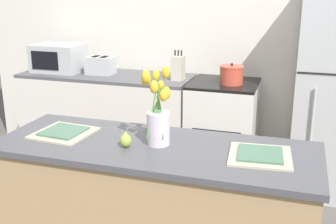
{
  "coord_description": "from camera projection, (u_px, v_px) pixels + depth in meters",
  "views": [
    {
      "loc": [
        0.73,
        -2.05,
        1.75
      ],
      "look_at": [
        0.0,
        0.25,
        1.01
      ],
      "focal_mm": 45.0,
      "sensor_mm": 36.0,
      "label": 1
    }
  ],
  "objects": [
    {
      "name": "microwave",
      "position": [
        59.0,
        58.0,
        4.2
      ],
      "size": [
        0.48,
        0.37,
        0.27
      ],
      "color": "#B7BABC",
      "rests_on": "back_counter"
    },
    {
      "name": "cooking_pot",
      "position": [
        231.0,
        75.0,
        3.67
      ],
      "size": [
        0.21,
        0.21,
        0.18
      ],
      "color": "#CC4C38",
      "rests_on": "stove_range"
    },
    {
      "name": "pear_figurine",
      "position": [
        126.0,
        140.0,
        2.3
      ],
      "size": [
        0.06,
        0.06,
        0.11
      ],
      "color": "#9EBC47",
      "rests_on": "kitchen_island"
    },
    {
      "name": "toaster",
      "position": [
        100.0,
        65.0,
        4.07
      ],
      "size": [
        0.28,
        0.18,
        0.17
      ],
      "color": "#B7BABC",
      "rests_on": "back_counter"
    },
    {
      "name": "back_wall",
      "position": [
        223.0,
        28.0,
        4.02
      ],
      "size": [
        5.2,
        0.08,
        2.7
      ],
      "color": "silver",
      "rests_on": "ground_plane"
    },
    {
      "name": "knife_block",
      "position": [
        178.0,
        68.0,
        3.83
      ],
      "size": [
        0.1,
        0.14,
        0.27
      ],
      "color": "beige",
      "rests_on": "back_counter"
    },
    {
      "name": "plate_setting_left",
      "position": [
        64.0,
        132.0,
        2.5
      ],
      "size": [
        0.34,
        0.34,
        0.02
      ],
      "color": "beige",
      "rests_on": "kitchen_island"
    },
    {
      "name": "plate_setting_right",
      "position": [
        260.0,
        155.0,
        2.17
      ],
      "size": [
        0.34,
        0.34,
        0.02
      ],
      "color": "beige",
      "rests_on": "kitchen_island"
    },
    {
      "name": "kitchen_island",
      "position": [
        155.0,
        216.0,
        2.46
      ],
      "size": [
        1.8,
        0.66,
        0.89
      ],
      "color": "tan",
      "rests_on": "ground_plane"
    },
    {
      "name": "stove_range",
      "position": [
        222.0,
        130.0,
        3.89
      ],
      "size": [
        0.6,
        0.61,
        0.91
      ],
      "color": "silver",
      "rests_on": "ground_plane"
    },
    {
      "name": "flower_vase",
      "position": [
        158.0,
        117.0,
        2.3
      ],
      "size": [
        0.17,
        0.17,
        0.44
      ],
      "color": "silver",
      "rests_on": "kitchen_island"
    },
    {
      "name": "back_counter",
      "position": [
        108.0,
        119.0,
        4.22
      ],
      "size": [
        1.68,
        0.6,
        0.91
      ],
      "color": "silver",
      "rests_on": "ground_plane"
    }
  ]
}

